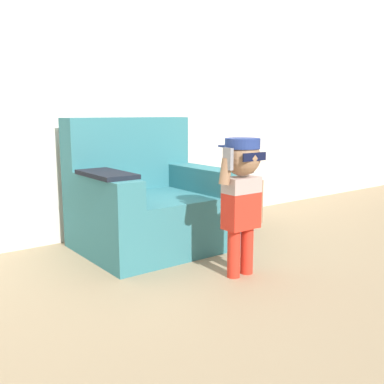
% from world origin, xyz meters
% --- Properties ---
extents(ground_plane, '(10.00, 10.00, 0.00)m').
position_xyz_m(ground_plane, '(0.00, 0.00, 0.00)').
color(ground_plane, '#998466').
extents(wall_back, '(10.00, 0.05, 2.60)m').
position_xyz_m(wall_back, '(0.00, 0.79, 1.30)').
color(wall_back, silver).
rests_on(wall_back, ground_plane).
extents(armchair, '(1.05, 0.90, 0.98)m').
position_xyz_m(armchair, '(0.04, 0.29, 0.35)').
color(armchair, teal).
rests_on(armchair, ground_plane).
extents(person_child, '(0.35, 0.27, 0.87)m').
position_xyz_m(person_child, '(0.18, -0.61, 0.58)').
color(person_child, red).
rests_on(person_child, ground_plane).
extents(side_table, '(0.40, 0.40, 0.52)m').
position_xyz_m(side_table, '(0.94, 0.33, 0.31)').
color(side_table, '#333333').
rests_on(side_table, ground_plane).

